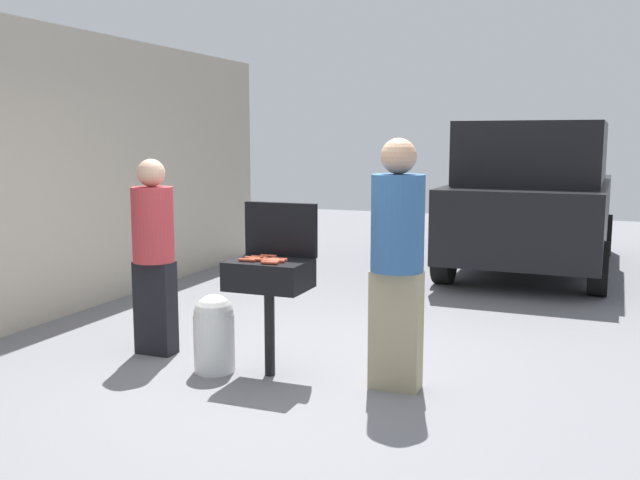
% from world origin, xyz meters
% --- Properties ---
extents(ground_plane, '(24.00, 24.00, 0.00)m').
position_xyz_m(ground_plane, '(0.00, 0.00, 0.00)').
color(ground_plane, slate).
extents(house_wall_side, '(0.24, 8.00, 2.92)m').
position_xyz_m(house_wall_side, '(-3.02, 1.00, 1.46)').
color(house_wall_side, '#B2A893').
rests_on(house_wall_side, ground).
extents(bbq_grill, '(0.60, 0.44, 0.90)m').
position_xyz_m(bbq_grill, '(-0.16, -0.07, 0.76)').
color(bbq_grill, black).
rests_on(bbq_grill, ground).
extents(grill_lid_open, '(0.60, 0.05, 0.42)m').
position_xyz_m(grill_lid_open, '(-0.16, 0.15, 1.11)').
color(grill_lid_open, black).
rests_on(grill_lid_open, bbq_grill).
extents(hot_dog_0, '(0.13, 0.04, 0.03)m').
position_xyz_m(hot_dog_0, '(-0.21, 0.03, 0.91)').
color(hot_dog_0, '#AD4228').
rests_on(hot_dog_0, bbq_grill).
extents(hot_dog_1, '(0.13, 0.03, 0.03)m').
position_xyz_m(hot_dog_1, '(-0.29, -0.19, 0.91)').
color(hot_dog_1, '#AD4228').
rests_on(hot_dog_1, bbq_grill).
extents(hot_dog_2, '(0.13, 0.03, 0.03)m').
position_xyz_m(hot_dog_2, '(-0.28, -0.10, 0.91)').
color(hot_dog_2, '#AD4228').
rests_on(hot_dog_2, bbq_grill).
extents(hot_dog_3, '(0.13, 0.03, 0.03)m').
position_xyz_m(hot_dog_3, '(-0.08, -0.23, 0.91)').
color(hot_dog_3, '#AD4228').
rests_on(hot_dog_3, bbq_grill).
extents(hot_dog_4, '(0.13, 0.03, 0.03)m').
position_xyz_m(hot_dog_4, '(-0.12, -0.10, 0.91)').
color(hot_dog_4, '#AD4228').
rests_on(hot_dog_4, bbq_grill).
extents(hot_dog_5, '(0.13, 0.03, 0.03)m').
position_xyz_m(hot_dog_5, '(-0.09, -0.17, 0.91)').
color(hot_dog_5, '#B74C33').
rests_on(hot_dog_5, bbq_grill).
extents(hot_dog_6, '(0.13, 0.03, 0.03)m').
position_xyz_m(hot_dog_6, '(-0.26, -0.04, 0.91)').
color(hot_dog_6, '#AD4228').
rests_on(hot_dog_6, bbq_grill).
extents(hot_dog_7, '(0.13, 0.03, 0.03)m').
position_xyz_m(hot_dog_7, '(-0.22, -0.15, 0.91)').
color(hot_dog_7, '#AD4228').
rests_on(hot_dog_7, bbq_grill).
extents(hot_dog_8, '(0.13, 0.04, 0.03)m').
position_xyz_m(hot_dog_8, '(-0.08, -0.07, 0.91)').
color(hot_dog_8, '#B74C33').
rests_on(hot_dog_8, bbq_grill).
extents(hot_dog_9, '(0.13, 0.03, 0.03)m').
position_xyz_m(hot_dog_9, '(-0.07, -0.13, 0.91)').
color(hot_dog_9, '#B74C33').
rests_on(hot_dog_9, bbq_grill).
extents(propane_tank, '(0.32, 0.32, 0.62)m').
position_xyz_m(propane_tank, '(-0.61, -0.15, 0.32)').
color(propane_tank, silver).
rests_on(propane_tank, ground).
extents(person_left, '(0.35, 0.35, 1.65)m').
position_xyz_m(person_left, '(-1.30, 0.09, 0.89)').
color(person_left, black).
rests_on(person_left, ground).
extents(person_right, '(0.38, 0.38, 1.82)m').
position_xyz_m(person_right, '(0.82, 0.01, 0.99)').
color(person_right, gray).
rests_on(person_right, ground).
extents(parked_minivan, '(2.10, 4.44, 2.02)m').
position_xyz_m(parked_minivan, '(1.30, 5.36, 1.03)').
color(parked_minivan, black).
rests_on(parked_minivan, ground).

